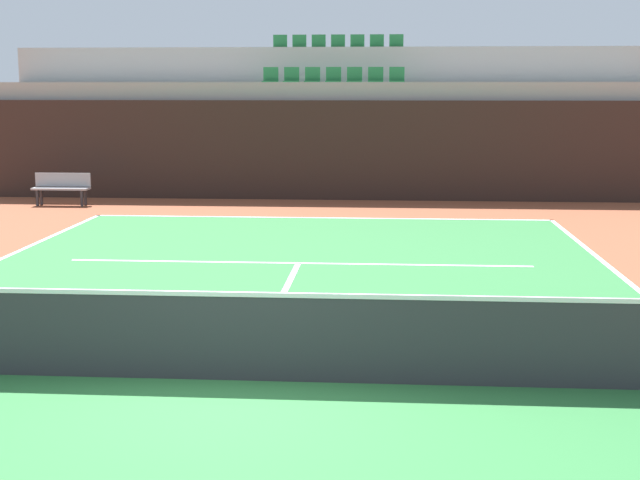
% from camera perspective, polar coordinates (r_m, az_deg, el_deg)
% --- Properties ---
extents(ground_plane, '(80.00, 80.00, 0.00)m').
position_cam_1_polar(ground_plane, '(9.68, -5.09, -9.00)').
color(ground_plane, brown).
extents(court_surface, '(11.00, 24.00, 0.01)m').
position_cam_1_polar(court_surface, '(9.68, -5.09, -8.97)').
color(court_surface, '#2D7238').
rests_on(court_surface, ground_plane).
extents(baseline_far, '(11.00, 0.10, 0.00)m').
position_cam_1_polar(baseline_far, '(21.27, 0.05, 1.43)').
color(baseline_far, white).
rests_on(baseline_far, court_surface).
extents(service_line_far, '(8.26, 0.10, 0.00)m').
position_cam_1_polar(service_line_far, '(15.82, -1.40, -1.50)').
color(service_line_far, white).
rests_on(service_line_far, court_surface).
extents(centre_service_line, '(0.10, 6.40, 0.00)m').
position_cam_1_polar(centre_service_line, '(12.71, -2.79, -4.32)').
color(centre_service_line, white).
rests_on(centre_service_line, court_surface).
extents(back_wall, '(19.64, 0.30, 2.74)m').
position_cam_1_polar(back_wall, '(24.76, 0.66, 5.78)').
color(back_wall, black).
rests_on(back_wall, ground_plane).
extents(stands_tier_lower, '(19.64, 2.40, 3.23)m').
position_cam_1_polar(stands_tier_lower, '(26.08, 0.84, 6.53)').
color(stands_tier_lower, '#9E9E99').
rests_on(stands_tier_lower, ground_plane).
extents(stands_tier_upper, '(19.64, 2.40, 4.29)m').
position_cam_1_polar(stands_tier_upper, '(28.45, 1.13, 7.87)').
color(stands_tier_upper, '#9E9E99').
rests_on(stands_tier_upper, ground_plane).
extents(seating_row_lower, '(4.11, 0.44, 0.44)m').
position_cam_1_polar(seating_row_lower, '(26.14, 0.86, 10.35)').
color(seating_row_lower, '#1E6633').
rests_on(seating_row_lower, stands_tier_lower).
extents(seating_row_upper, '(4.11, 0.44, 0.44)m').
position_cam_1_polar(seating_row_upper, '(28.56, 1.15, 12.43)').
color(seating_row_upper, '#1E6633').
rests_on(seating_row_upper, stands_tier_upper).
extents(tennis_net, '(11.08, 0.08, 1.07)m').
position_cam_1_polar(tennis_net, '(9.53, -5.14, -6.11)').
color(tennis_net, black).
rests_on(tennis_net, court_surface).
extents(player_bench, '(1.50, 0.40, 0.85)m').
position_cam_1_polar(player_bench, '(24.55, -16.23, 3.33)').
color(player_bench, '#99999E').
rests_on(player_bench, ground_plane).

